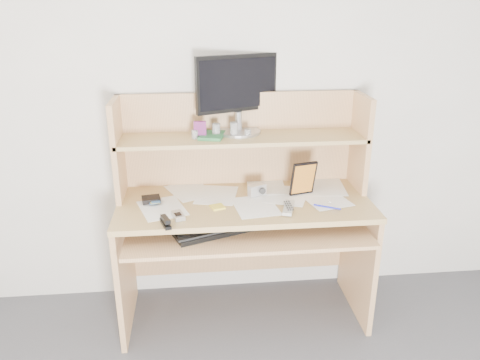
{
  "coord_description": "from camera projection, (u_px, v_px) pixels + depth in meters",
  "views": [
    {
      "loc": [
        -0.26,
        -0.88,
        1.8
      ],
      "look_at": [
        -0.03,
        1.43,
        0.9
      ],
      "focal_mm": 35.0,
      "sensor_mm": 36.0,
      "label": 1
    }
  ],
  "objects": [
    {
      "name": "back_wall",
      "position": [
        239.0,
        100.0,
        2.71
      ],
      "size": [
        3.6,
        0.04,
        2.5
      ],
      "primitive_type": "cube",
      "color": "silver",
      "rests_on": "floor"
    },
    {
      "name": "sticky_note_pad",
      "position": [
        217.0,
        207.0,
        2.51
      ],
      "size": [
        0.09,
        0.09,
        0.01
      ],
      "primitive_type": "cube",
      "rotation": [
        0.0,
        0.0,
        0.31
      ],
      "color": "gold",
      "rests_on": "desk"
    },
    {
      "name": "chip_stack_a",
      "position": [
        195.0,
        134.0,
        2.56
      ],
      "size": [
        0.04,
        0.04,
        0.05
      ],
      "primitive_type": "cylinder",
      "rotation": [
        0.0,
        0.0,
        0.21
      ],
      "color": "black",
      "rests_on": "desk"
    },
    {
      "name": "paper_clutter",
      "position": [
        245.0,
        201.0,
        2.59
      ],
      "size": [
        1.32,
        0.54,
        0.01
      ],
      "primitive_type": "cube",
      "color": "white",
      "rests_on": "desk"
    },
    {
      "name": "wallet",
      "position": [
        151.0,
        199.0,
        2.57
      ],
      "size": [
        0.11,
        0.1,
        0.02
      ],
      "primitive_type": "cube",
      "rotation": [
        0.0,
        0.0,
        0.17
      ],
      "color": "black",
      "rests_on": "paper_clutter"
    },
    {
      "name": "desk",
      "position": [
        243.0,
        204.0,
        2.69
      ],
      "size": [
        1.4,
        0.7,
        1.3
      ],
      "color": "tan",
      "rests_on": "floor"
    },
    {
      "name": "monitor",
      "position": [
        238.0,
        92.0,
        2.61
      ],
      "size": [
        0.48,
        0.26,
        0.43
      ],
      "rotation": [
        0.0,
        0.0,
        0.36
      ],
      "color": "#A8A9AD",
      "rests_on": "desk"
    },
    {
      "name": "keyboard",
      "position": [
        221.0,
        227.0,
        2.48
      ],
      "size": [
        0.55,
        0.35,
        0.04
      ],
      "rotation": [
        0.0,
        0.0,
        0.36
      ],
      "color": "black",
      "rests_on": "desk"
    },
    {
      "name": "blue_pen",
      "position": [
        327.0,
        207.0,
        2.5
      ],
      "size": [
        0.13,
        0.08,
        0.01
      ],
      "primitive_type": "cylinder",
      "rotation": [
        1.57,
        0.0,
        1.04
      ],
      "color": "#161CA9",
      "rests_on": "paper_clutter"
    },
    {
      "name": "card_box",
      "position": [
        200.0,
        130.0,
        2.56
      ],
      "size": [
        0.07,
        0.02,
        0.09
      ],
      "primitive_type": "cube",
      "rotation": [
        0.0,
        0.0,
        -0.06
      ],
      "color": "#A62E16",
      "rests_on": "desk"
    },
    {
      "name": "chip_stack_d",
      "position": [
        234.0,
        129.0,
        2.59
      ],
      "size": [
        0.05,
        0.05,
        0.08
      ],
      "primitive_type": "cylinder",
      "rotation": [
        0.0,
        0.0,
        0.14
      ],
      "color": "silver",
      "rests_on": "desk"
    },
    {
      "name": "digital_camera",
      "position": [
        257.0,
        190.0,
        2.65
      ],
      "size": [
        0.11,
        0.08,
        0.06
      ],
      "primitive_type": "cube",
      "rotation": [
        0.0,
        0.0,
        0.43
      ],
      "color": "#BCBCBF",
      "rests_on": "paper_clutter"
    },
    {
      "name": "chip_stack_c",
      "position": [
        248.0,
        133.0,
        2.58
      ],
      "size": [
        0.04,
        0.04,
        0.05
      ],
      "primitive_type": "cylinder",
      "rotation": [
        0.0,
        0.0,
        -0.21
      ],
      "color": "black",
      "rests_on": "desk"
    },
    {
      "name": "stapler",
      "position": [
        165.0,
        221.0,
        2.3
      ],
      "size": [
        0.07,
        0.12,
        0.04
      ],
      "primitive_type": "cube",
      "rotation": [
        0.0,
        0.0,
        0.3
      ],
      "color": "black",
      "rests_on": "paper_clutter"
    },
    {
      "name": "tv_remote",
      "position": [
        289.0,
        208.0,
        2.47
      ],
      "size": [
        0.1,
        0.18,
        0.02
      ],
      "primitive_type": "cube",
      "rotation": [
        0.0,
        0.0,
        -0.3
      ],
      "color": "#A7A8A2",
      "rests_on": "paper_clutter"
    },
    {
      "name": "flip_phone",
      "position": [
        178.0,
        215.0,
        2.38
      ],
      "size": [
        0.08,
        0.11,
        0.02
      ],
      "primitive_type": "cube",
      "rotation": [
        0.0,
        0.0,
        0.31
      ],
      "color": "#A8A8AA",
      "rests_on": "paper_clutter"
    },
    {
      "name": "game_case",
      "position": [
        303.0,
        179.0,
        2.62
      ],
      "size": [
        0.14,
        0.05,
        0.2
      ],
      "primitive_type": "cube",
      "rotation": [
        0.0,
        0.0,
        0.25
      ],
      "color": "black",
      "rests_on": "paper_clutter"
    },
    {
      "name": "shelf_book",
      "position": [
        212.0,
        135.0,
        2.59
      ],
      "size": [
        0.16,
        0.2,
        0.02
      ],
      "primitive_type": "cube",
      "rotation": [
        0.0,
        0.0,
        -0.23
      ],
      "color": "#388E51",
      "rests_on": "desk"
    },
    {
      "name": "chip_stack_b",
      "position": [
        216.0,
        130.0,
        2.59
      ],
      "size": [
        0.05,
        0.05,
        0.07
      ],
      "primitive_type": "cylinder",
      "rotation": [
        0.0,
        0.0,
        0.26
      ],
      "color": "white",
      "rests_on": "desk"
    }
  ]
}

